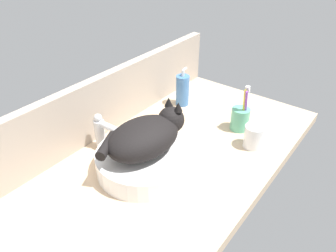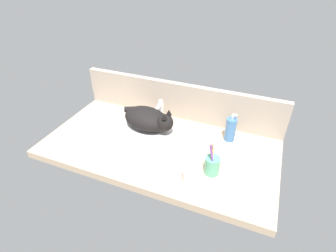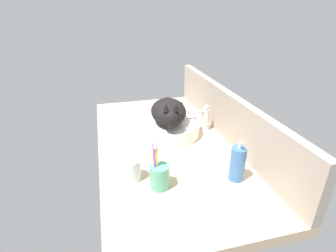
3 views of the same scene
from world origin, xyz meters
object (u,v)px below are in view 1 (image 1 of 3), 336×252
at_px(cat, 146,135).
at_px(faucet, 102,131).
at_px(soap_dispenser, 183,90).
at_px(sink_basin, 144,160).
at_px(toothbrush_cup, 240,118).
at_px(water_glass, 254,137).

distance_m(cat, faucet, 0.20).
bearing_deg(soap_dispenser, faucet, 174.91).
xyz_separation_m(sink_basin, toothbrush_cup, (0.40, -0.14, 0.01)).
bearing_deg(soap_dispenser, cat, -159.76).
height_order(cat, toothbrush_cup, cat).
distance_m(soap_dispenser, water_glass, 0.39).
bearing_deg(sink_basin, cat, -6.03).
relative_size(sink_basin, toothbrush_cup, 1.66).
relative_size(soap_dispenser, water_glass, 1.98).
relative_size(sink_basin, cat, 0.98).
relative_size(cat, soap_dispenser, 1.91).
xyz_separation_m(sink_basin, faucet, (-0.00, 0.19, 0.04)).
height_order(faucet, water_glass, faucet).
bearing_deg(toothbrush_cup, sink_basin, 161.13).
distance_m(sink_basin, soap_dispenser, 0.45).
bearing_deg(cat, toothbrush_cup, -19.30).
distance_m(sink_basin, water_glass, 0.40).
xyz_separation_m(faucet, soap_dispenser, (0.43, -0.04, -0.01)).
height_order(cat, water_glass, cat).
xyz_separation_m(sink_basin, soap_dispenser, (0.43, 0.15, 0.03)).
distance_m(soap_dispenser, toothbrush_cup, 0.29).
bearing_deg(sink_basin, faucet, 90.79).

